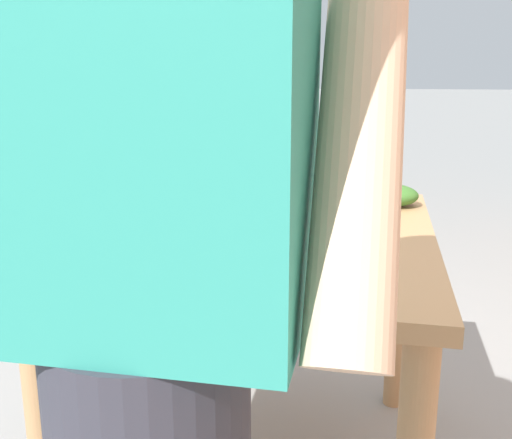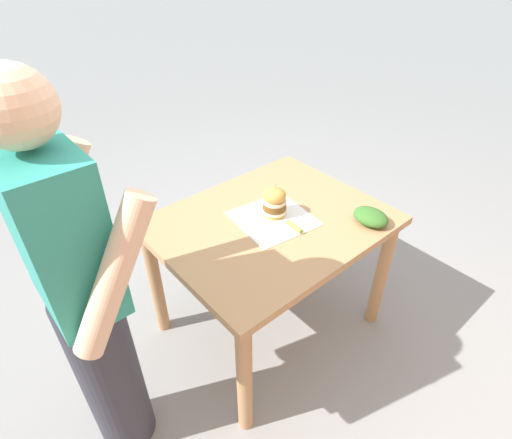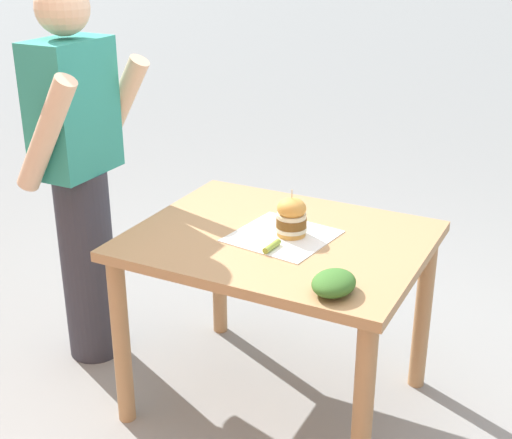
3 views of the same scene
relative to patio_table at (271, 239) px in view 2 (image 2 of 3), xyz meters
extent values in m
plane|color=gray|center=(0.00, 0.00, -0.65)|extent=(80.00, 80.00, 0.00)
cube|color=tan|center=(0.00, 0.00, 0.10)|extent=(0.89, 1.12, 0.04)
cylinder|color=tan|center=(-0.39, -0.50, -0.28)|extent=(0.07, 0.07, 0.73)
cylinder|color=tan|center=(0.39, -0.50, -0.28)|extent=(0.07, 0.07, 0.73)
cylinder|color=tan|center=(-0.39, 0.50, -0.28)|extent=(0.07, 0.07, 0.73)
cylinder|color=tan|center=(0.39, 0.50, -0.28)|extent=(0.07, 0.07, 0.73)
cube|color=white|center=(0.00, -0.01, 0.12)|extent=(0.40, 0.40, 0.00)
cylinder|color=gold|center=(0.02, -0.04, 0.14)|extent=(0.11, 0.11, 0.02)
cylinder|color=beige|center=(0.02, -0.04, 0.15)|extent=(0.12, 0.12, 0.02)
cylinder|color=brown|center=(0.02, -0.04, 0.18)|extent=(0.12, 0.12, 0.04)
cylinder|color=beige|center=(0.02, -0.04, 0.21)|extent=(0.11, 0.11, 0.02)
ellipsoid|color=gold|center=(0.02, -0.04, 0.24)|extent=(0.11, 0.11, 0.08)
cylinder|color=#D1B77F|center=(0.02, -0.04, 0.28)|extent=(0.00, 0.00, 0.05)
cylinder|color=#8EA83D|center=(-0.13, -0.03, 0.14)|extent=(0.10, 0.03, 0.02)
ellipsoid|color=#386B28|center=(-0.33, -0.35, 0.16)|extent=(0.18, 0.14, 0.07)
cylinder|color=#33333D|center=(-0.04, 0.93, -0.20)|extent=(0.24, 0.24, 0.90)
cube|color=teal|center=(-0.04, 0.93, 0.53)|extent=(0.36, 0.22, 0.56)
sphere|color=beige|center=(-0.04, 0.93, 0.93)|extent=(0.22, 0.22, 0.22)
cylinder|color=beige|center=(-0.27, 0.87, 0.48)|extent=(0.09, 0.34, 0.50)
cylinder|color=beige|center=(0.19, 0.87, 0.48)|extent=(0.09, 0.34, 0.50)
camera|label=1|loc=(-0.29, 1.52, 0.53)|focal=42.00mm
camera|label=2|loc=(-1.17, 1.10, 1.29)|focal=28.00mm
camera|label=3|loc=(-2.28, -1.07, 1.24)|focal=50.00mm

